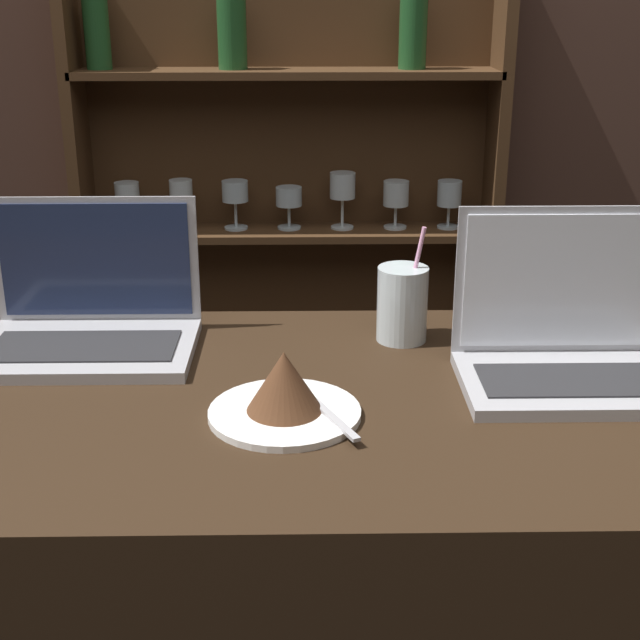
# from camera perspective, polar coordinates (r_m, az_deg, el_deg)

# --- Properties ---
(back_wall) EXTENTS (7.00, 0.06, 2.70)m
(back_wall) POSITION_cam_1_polar(r_m,az_deg,el_deg) (2.49, -1.86, 15.93)
(back_wall) COLOR #4C3328
(back_wall) RESTS_ON ground_plane
(back_shelf) EXTENTS (1.13, 0.18, 1.68)m
(back_shelf) POSITION_cam_1_polar(r_m,az_deg,el_deg) (2.49, -2.00, 5.04)
(back_shelf) COLOR #472D19
(back_shelf) RESTS_ON ground_plane
(laptop_near) EXTENTS (0.34, 0.23, 0.23)m
(laptop_near) POSITION_cam_1_polar(r_m,az_deg,el_deg) (1.47, -14.53, 0.19)
(laptop_near) COLOR #ADADB2
(laptop_near) RESTS_ON bar_counter
(laptop_far) EXTENTS (0.33, 0.21, 0.25)m
(laptop_far) POSITION_cam_1_polar(r_m,az_deg,el_deg) (1.35, 15.71, -1.37)
(laptop_far) COLOR #ADADB2
(laptop_far) RESTS_ON bar_counter
(cake_plate) EXTENTS (0.21, 0.21, 0.09)m
(cake_plate) POSITION_cam_1_polar(r_m,az_deg,el_deg) (1.20, -2.28, -4.62)
(cake_plate) COLOR white
(cake_plate) RESTS_ON bar_counter
(water_glass) EXTENTS (0.08, 0.08, 0.19)m
(water_glass) POSITION_cam_1_polar(r_m,az_deg,el_deg) (1.45, 5.29, 1.04)
(water_glass) COLOR silver
(water_glass) RESTS_ON bar_counter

